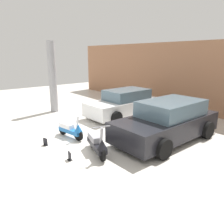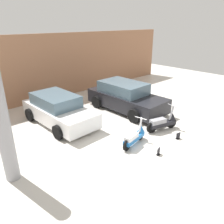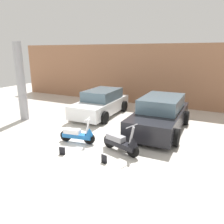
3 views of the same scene
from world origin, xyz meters
The scene contains 9 objects.
ground_plane centered at (0.00, 0.00, 0.00)m, with size 28.00×28.00×0.00m, color silver.
wall_back centered at (0.00, 7.54, 1.86)m, with size 19.60×0.12×3.72m, color #9E6B4C.
scooter_front_left centered at (-0.20, 0.54, 0.34)m, with size 1.38×0.55×0.97m.
scooter_front_right centered at (1.57, 0.50, 0.38)m, with size 1.47×0.72×1.06m.
car_rear_left centered at (-1.30, 4.17, 0.64)m, with size 1.98×3.96×1.33m.
car_rear_center centered at (2.11, 3.24, 0.69)m, with size 2.12×4.28×1.44m.
placard_near_left_scooter centered at (-0.14, -0.50, 0.11)m, with size 0.20×0.16×0.26m.
placard_near_right_scooter centered at (1.36, -0.36, 0.11)m, with size 0.20×0.14×0.26m.
support_column_side centered at (-4.30, 1.73, 1.86)m, with size 0.41×0.41×3.72m, color #99999E.
Camera 2 is at (-5.75, -4.13, 4.32)m, focal length 35.00 mm.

